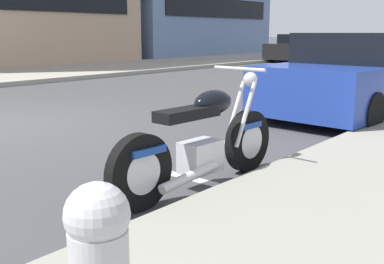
% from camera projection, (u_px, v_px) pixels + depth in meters
% --- Properties ---
extents(sidewalk_far_curb, '(120.00, 5.00, 0.14)m').
position_uv_depth(sidewalk_far_curb, '(166.00, 64.00, 21.02)').
color(sidewalk_far_curb, gray).
rests_on(sidewalk_far_curb, ground).
extents(parking_stall_stripe, '(0.12, 2.20, 0.01)m').
position_uv_depth(parking_stall_stripe, '(182.00, 176.00, 4.84)').
color(parking_stall_stripe, silver).
rests_on(parking_stall_stripe, ground).
extents(parked_motorcycle, '(2.20, 0.62, 1.13)m').
position_uv_depth(parked_motorcycle, '(202.00, 143.00, 4.41)').
color(parked_motorcycle, black).
rests_on(parked_motorcycle, ground).
extents(parked_car_across_street, '(4.41, 2.13, 1.46)m').
position_uv_depth(parked_car_across_street, '(358.00, 77.00, 8.36)').
color(parked_car_across_street, navy).
rests_on(parked_car_across_street, ground).
extents(car_opposite_curb, '(4.14, 1.84, 1.38)m').
position_uv_depth(car_opposite_curb, '(299.00, 49.00, 23.77)').
color(car_opposite_curb, black).
rests_on(car_opposite_curb, ground).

